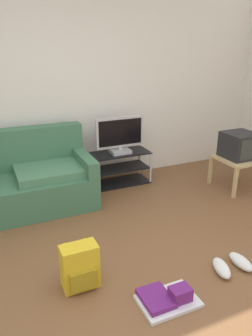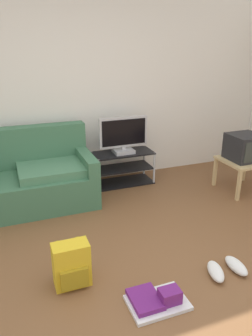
% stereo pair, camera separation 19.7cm
% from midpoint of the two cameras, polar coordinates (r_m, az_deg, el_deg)
% --- Properties ---
extents(ground_plane, '(9.00, 9.80, 0.02)m').
position_cam_midpoint_polar(ground_plane, '(2.84, 4.65, -20.75)').
color(ground_plane, brown).
extents(wall_back, '(9.00, 0.10, 2.70)m').
position_cam_midpoint_polar(wall_back, '(4.48, -8.71, 14.06)').
color(wall_back, silver).
rests_on(wall_back, ground_plane).
extents(couch, '(2.09, 0.85, 0.90)m').
position_cam_midpoint_polar(couch, '(4.12, -19.01, -2.31)').
color(couch, '#3D6B4C').
rests_on(couch, ground_plane).
extents(tv_stand, '(0.83, 0.38, 0.46)m').
position_cam_midpoint_polar(tv_stand, '(4.60, 0.70, 0.02)').
color(tv_stand, black).
rests_on(tv_stand, ground_plane).
extents(flat_tv, '(0.67, 0.22, 0.50)m').
position_cam_midpoint_polar(flat_tv, '(4.43, 0.83, 5.63)').
color(flat_tv, '#B2B2B7').
rests_on(flat_tv, tv_stand).
extents(side_table, '(0.56, 0.56, 0.43)m').
position_cam_midpoint_polar(side_table, '(4.64, 20.82, 0.63)').
color(side_table, tan).
rests_on(side_table, ground_plane).
extents(crt_tv, '(0.40, 0.41, 0.33)m').
position_cam_midpoint_polar(crt_tv, '(4.58, 21.06, 3.37)').
color(crt_tv, '#232326').
rests_on(crt_tv, side_table).
extents(backpack, '(0.29, 0.24, 0.38)m').
position_cam_midpoint_polar(backpack, '(2.80, -7.34, -16.37)').
color(backpack, gold).
rests_on(backpack, ground_plane).
extents(sneakers_pair, '(0.37, 0.30, 0.09)m').
position_cam_midpoint_polar(sneakers_pair, '(3.12, 18.75, -16.19)').
color(sneakers_pair, white).
rests_on(sneakers_pair, ground_plane).
extents(floor_tray, '(0.45, 0.32, 0.14)m').
position_cam_midpoint_polar(floor_tray, '(2.71, 7.61, -21.76)').
color(floor_tray, silver).
rests_on(floor_tray, ground_plane).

